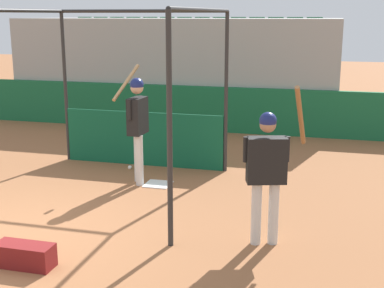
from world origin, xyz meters
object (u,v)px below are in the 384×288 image
at_px(player_waiting, 267,166).
at_px(baseball, 130,167).
at_px(equipment_bag, 25,255).
at_px(player_batter, 137,120).

bearing_deg(player_waiting, baseball, 120.00).
xyz_separation_m(player_waiting, equipment_bag, (-2.64, -1.38, -0.91)).
relative_size(equipment_bag, baseball, 9.46).
relative_size(player_waiting, equipment_bag, 2.97).
xyz_separation_m(player_batter, equipment_bag, (-0.16, -3.37, -0.99)).
height_order(player_batter, equipment_bag, player_batter).
height_order(player_waiting, baseball, player_waiting).
relative_size(player_batter, player_waiting, 0.97).
bearing_deg(baseball, equipment_bag, -85.79).
bearing_deg(player_waiting, equipment_bag, -169.36).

